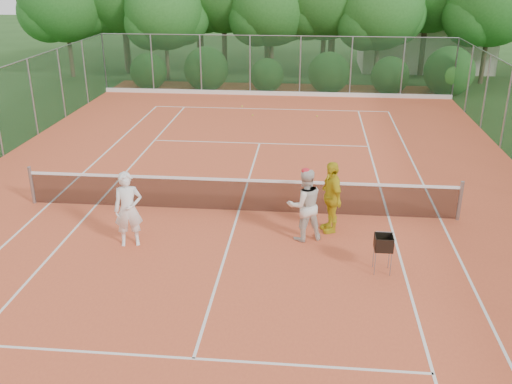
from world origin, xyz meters
TOP-DOWN VIEW (x-y plane):
  - ground at (0.00, 0.00)m, footprint 120.00×120.00m
  - clay_court at (0.00, 0.00)m, footprint 18.00×36.00m
  - club_building at (9.00, 24.00)m, footprint 8.00×5.00m
  - tennis_net at (0.00, 0.00)m, footprint 11.97×0.10m
  - player_white at (-2.39, -2.24)m, footprint 0.78×0.61m
  - player_center_grp at (1.83, -1.53)m, footprint 1.08×0.97m
  - player_yellow at (2.49, -0.98)m, footprint 0.79×1.19m
  - ball_hopper at (3.59, -3.00)m, footprint 0.39×0.39m
  - stray_ball_a at (-1.37, 12.18)m, footprint 0.07×0.07m
  - stray_ball_b at (2.20, 10.63)m, footprint 0.07×0.07m
  - stray_ball_c at (-0.70, 10.53)m, footprint 0.07×0.07m
  - court_markings at (0.00, 0.00)m, footprint 11.03×23.83m
  - fence_back at (0.00, 15.00)m, footprint 18.07×0.07m

SIDE VIEW (x-z plane):
  - ground at x=0.00m, z-range 0.00..0.00m
  - clay_court at x=0.00m, z-range 0.00..0.02m
  - court_markings at x=0.00m, z-range 0.02..0.03m
  - stray_ball_a at x=-1.37m, z-range 0.02..0.09m
  - stray_ball_b at x=2.20m, z-range 0.02..0.09m
  - stray_ball_c at x=-0.70m, z-range 0.02..0.09m
  - tennis_net at x=0.00m, z-range -0.02..1.08m
  - ball_hopper at x=3.59m, z-range 0.28..1.16m
  - player_center_grp at x=1.83m, z-range 0.01..1.89m
  - player_white at x=-2.39m, z-range 0.02..1.89m
  - player_yellow at x=2.49m, z-range 0.02..1.89m
  - club_building at x=9.00m, z-range 0.00..3.00m
  - fence_back at x=0.00m, z-range 0.02..3.02m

